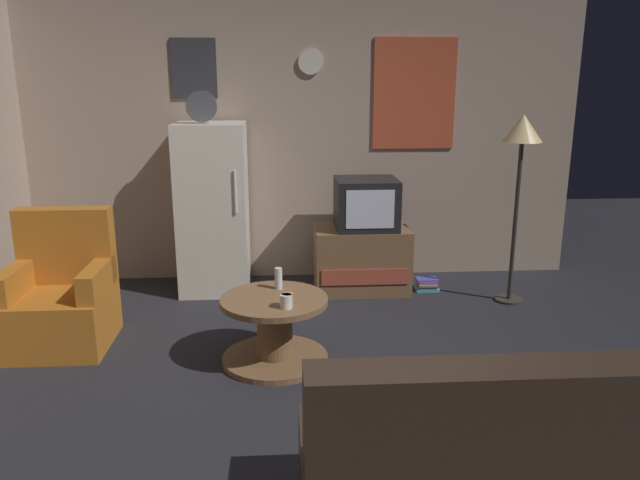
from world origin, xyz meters
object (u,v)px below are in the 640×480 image
Objects in this scene: crt_tv at (366,204)px; wine_glass at (279,278)px; mug_ceramic_tan at (287,300)px; mug_ceramic_white at (286,301)px; fridge at (213,208)px; book_stack at (427,284)px; standing_lamp at (522,143)px; tv_stand at (361,259)px; armchair at (62,299)px; couch at (512,476)px; coffee_table at (275,330)px.

crt_tv reaches higher than wine_glass.
mug_ceramic_white is at bearing -113.95° from mug_ceramic_tan.
wine_glass is at bearing 98.87° from mug_ceramic_tan.
fridge reaches higher than book_stack.
tv_stand is at bearing 163.09° from standing_lamp.
armchair is (-1.61, 0.60, -0.17)m from mug_ceramic_white.
armchair is (-2.30, -1.02, 0.05)m from tv_stand.
crt_tv is 1.80m from mug_ceramic_white.
standing_lamp reaches higher than crt_tv.
crt_tv reaches higher than couch.
fridge reaches higher than standing_lamp.
crt_tv is 1.39m from standing_lamp.
coffee_table reaches higher than book_stack.
crt_tv is 0.94m from book_stack.
couch is 8.11× the size of book_stack.
couch is at bearing -87.06° from crt_tv.
fridge is at bearing 109.84° from mug_ceramic_white.
mug_ceramic_white is at bearing -113.25° from tv_stand.
wine_glass is 2.16m from couch.
mug_ceramic_tan is (0.63, -1.71, -0.25)m from fridge.
couch is (2.50, -2.16, -0.03)m from armchair.
crt_tv is 0.56× the size of armchair.
couch is (0.94, -1.94, -0.22)m from wine_glass.
mug_ceramic_white is at bearing -82.97° from wine_glass.
mug_ceramic_tan is (0.09, -0.17, 0.27)m from coffee_table.
coffee_table is at bearing -70.40° from fridge.
fridge is at bearing 113.12° from wine_glass.
tv_stand is at bearing 23.82° from armchair.
couch is (0.88, -1.58, -0.19)m from mug_ceramic_tan.
armchair is (-1.56, 0.23, -0.20)m from wine_glass.
book_stack is (1.28, 1.54, -0.45)m from mug_ceramic_tan.
book_stack is at bearing 18.32° from armchair.
fridge is 1.71m from coffee_table.
standing_lamp is 3.17m from couch.
couch is at bearing -60.19° from mug_ceramic_white.
fridge is 1.36m from crt_tv.
book_stack is at bearing 50.26° from mug_ceramic_tan.
fridge reaches higher than wine_glass.
fridge is 1.49m from wine_glass.
mug_ceramic_white is at bearing -129.56° from book_stack.
mug_ceramic_white reaches higher than coffee_table.
crt_tv reaches higher than armchair.
mug_ceramic_white is 0.02m from mug_ceramic_tan.
wine_glass is 1.85m from book_stack.
crt_tv is at bearing 174.28° from book_stack.
fridge is at bearing 48.78° from armchair.
armchair is (-3.55, -0.64, -1.02)m from standing_lamp.
tv_stand is 0.49× the size of couch.
standing_lamp is at bearing 69.49° from couch.
fridge is at bearing 110.33° from mug_ceramic_tan.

